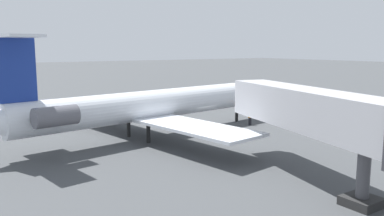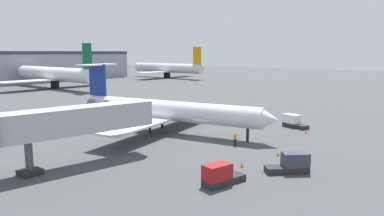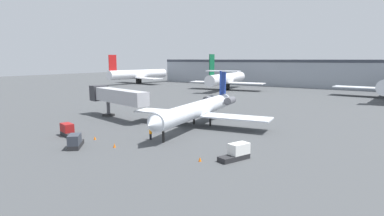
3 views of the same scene
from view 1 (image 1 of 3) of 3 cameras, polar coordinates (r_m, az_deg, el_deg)
name	(u,v)px [view 1 (image 1 of 3)]	position (r m, az deg, el deg)	size (l,w,h in m)	color
ground_plane	(203,129)	(41.63, 1.66, -3.10)	(400.00, 400.00, 0.10)	#424447
regional_jet	(147,105)	(37.25, -6.45, 0.46)	(25.39, 31.56, 9.36)	silver
jet_bridge	(331,116)	(24.67, 19.42, -1.13)	(17.95, 6.87, 6.16)	#ADADB2
ground_crew_marshaller	(250,117)	(43.92, 8.36, -1.36)	(0.47, 0.47, 1.69)	black
baggage_tug_lead	(381,131)	(40.54, 25.59, -3.01)	(4.23, 2.43, 1.90)	#262628
baggage_tug_trailing	(343,117)	(47.16, 20.93, -1.18)	(3.71, 3.91, 1.90)	#262628
baggage_tug_spare	(189,101)	(56.45, -0.44, 0.95)	(2.70, 4.24, 1.90)	#262628
traffic_cone_near	(296,119)	(47.38, 14.68, -1.53)	(0.36, 0.36, 0.55)	orange
traffic_cone_mid	(220,106)	(55.74, 3.99, 0.25)	(0.36, 0.36, 0.55)	orange
traffic_cone_far	(328,128)	(42.87, 19.03, -2.79)	(0.36, 0.36, 0.55)	orange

